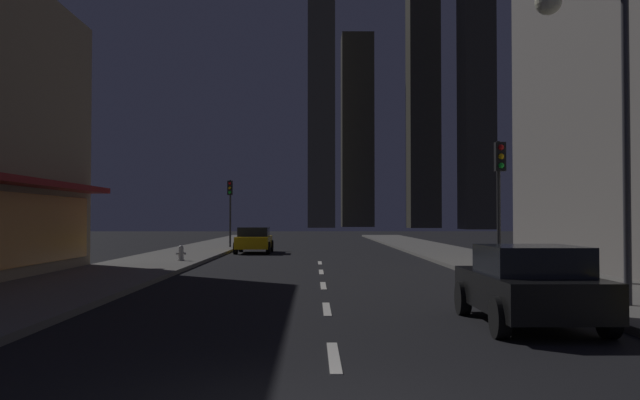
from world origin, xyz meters
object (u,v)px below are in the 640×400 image
(traffic_light_far_left, at_px, (230,198))
(street_lamp_right, at_px, (586,68))
(car_parked_near, at_px, (529,285))
(fire_hydrant_far_left, at_px, (181,253))
(car_parked_far, at_px, (254,240))
(traffic_light_near_right, at_px, (500,178))

(traffic_light_far_left, height_order, street_lamp_right, street_lamp_right)
(traffic_light_far_left, distance_m, street_lamp_right, 31.60)
(car_parked_near, distance_m, fire_hydrant_far_left, 19.70)
(car_parked_near, xyz_separation_m, car_parked_far, (-7.20, 26.72, 0.00))
(traffic_light_near_right, distance_m, street_lamp_right, 7.53)
(fire_hydrant_far_left, relative_size, traffic_light_far_left, 0.16)
(car_parked_near, relative_size, fire_hydrant_far_left, 6.48)
(car_parked_near, bearing_deg, car_parked_far, 105.08)
(fire_hydrant_far_left, xyz_separation_m, traffic_light_far_left, (0.40, 14.14, 2.74))
(traffic_light_near_right, relative_size, street_lamp_right, 0.64)
(car_parked_near, relative_size, street_lamp_right, 0.64)
(traffic_light_far_left, bearing_deg, street_lamp_right, -69.82)
(traffic_light_near_right, xyz_separation_m, street_lamp_right, (-0.12, -7.30, 1.87))
(fire_hydrant_far_left, bearing_deg, traffic_light_near_right, -35.65)
(car_parked_far, bearing_deg, car_parked_near, -74.92)
(car_parked_near, xyz_separation_m, fire_hydrant_far_left, (-9.50, 17.25, -0.29))
(car_parked_near, xyz_separation_m, traffic_light_far_left, (-9.10, 31.39, 2.45))
(car_parked_far, xyz_separation_m, fire_hydrant_far_left, (-2.30, -9.46, -0.29))
(fire_hydrant_far_left, bearing_deg, traffic_light_far_left, 88.38)
(traffic_light_far_left, bearing_deg, car_parked_far, -67.87)
(car_parked_near, height_order, traffic_light_near_right, traffic_light_near_right)
(car_parked_near, distance_m, traffic_light_near_right, 9.59)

